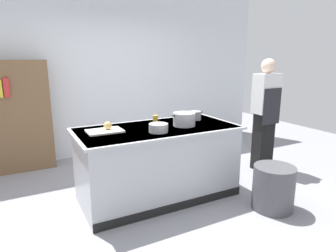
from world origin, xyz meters
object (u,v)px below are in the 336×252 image
stock_pot (184,119)px  person_chef (265,112)px  onion (108,126)px  sauce_pan (195,116)px  bookshelf (12,117)px  trash_bin (273,188)px  mixing_bowl (158,128)px  juice_cup (155,119)px

stock_pot → person_chef: bearing=5.4°
onion → stock_pot: size_ratio=0.27×
onion → person_chef: bearing=-0.6°
sauce_pan → bookshelf: bookshelf is taller
trash_bin → bookshelf: size_ratio=0.31×
mixing_bowl → bookshelf: bearing=126.6°
onion → trash_bin: onion is taller
mixing_bowl → sauce_pan: bearing=26.8°
juice_cup → onion: bearing=-168.3°
juice_cup → trash_bin: 1.66m
stock_pot → juice_cup: bearing=128.9°
sauce_pan → trash_bin: size_ratio=0.45×
stock_pot → sauce_pan: (0.31, 0.23, -0.02)m
mixing_bowl → trash_bin: size_ratio=0.42×
stock_pot → mixing_bowl: 0.45m
onion → stock_pot: (0.93, -0.17, 0.02)m
mixing_bowl → stock_pot: bearing=18.0°
sauce_pan → person_chef: size_ratio=0.13×
stock_pot → mixing_bowl: (-0.42, -0.14, -0.03)m
stock_pot → mixing_bowl: stock_pot is taller
onion → sauce_pan: bearing=3.0°
trash_bin → juice_cup: bearing=129.4°
sauce_pan → trash_bin: bearing=-70.2°
sauce_pan → bookshelf: 2.76m
mixing_bowl → person_chef: size_ratio=0.13×
bookshelf → trash_bin: bearing=-46.1°
person_chef → bookshelf: (-3.45, 1.72, -0.06)m
bookshelf → person_chef: bearing=-26.5°
sauce_pan → bookshelf: size_ratio=0.14×
onion → stock_pot: bearing=-10.4°
mixing_bowl → trash_bin: mixing_bowl is taller
sauce_pan → mixing_bowl: sauce_pan is taller
bookshelf → sauce_pan: bearing=-36.2°
mixing_bowl → person_chef: 1.98m
onion → trash_bin: bearing=-32.1°
bookshelf → mixing_bowl: bearing=-53.4°
onion → juice_cup: (0.67, 0.14, -0.02)m
sauce_pan → trash_bin: (0.39, -1.09, -0.70)m
trash_bin → bookshelf: 3.82m
juice_cup → bookshelf: bookshelf is taller
sauce_pan → bookshelf: bearing=143.8°
trash_bin → sauce_pan: bearing=109.8°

